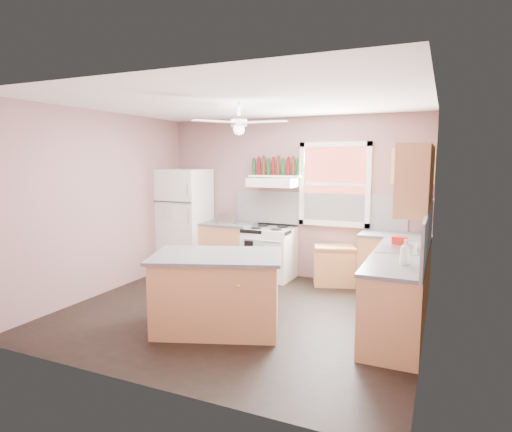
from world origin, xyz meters
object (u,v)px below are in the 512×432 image
at_px(stove, 269,253).
at_px(island, 218,293).
at_px(refrigerator, 185,220).
at_px(toaster, 227,218).
at_px(cart, 334,265).

distance_m(stove, island, 2.30).
bearing_deg(stove, island, -81.30).
distance_m(refrigerator, toaster, 0.84).
bearing_deg(toaster, cart, -8.69).
xyz_separation_m(refrigerator, toaster, (0.83, 0.04, 0.08)).
relative_size(refrigerator, cart, 2.89).
xyz_separation_m(toaster, cart, (1.87, 0.12, -0.67)).
height_order(refrigerator, island, refrigerator).
bearing_deg(island, toaster, 95.01).
height_order(refrigerator, toaster, refrigerator).
relative_size(refrigerator, stove, 2.12).
xyz_separation_m(refrigerator, cart, (2.70, 0.16, -0.60)).
distance_m(stove, cart, 1.11).
xyz_separation_m(stove, cart, (1.10, 0.05, -0.11)).
bearing_deg(stove, cart, 4.66).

